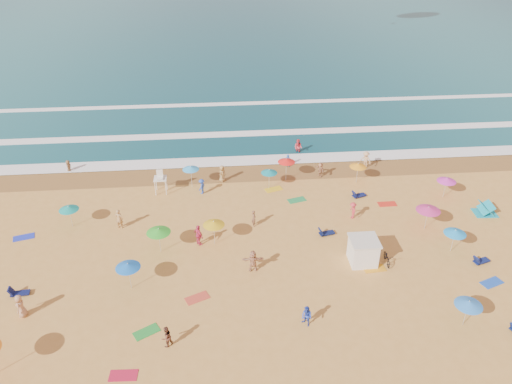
{
  "coord_description": "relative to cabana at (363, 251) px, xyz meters",
  "views": [
    {
      "loc": [
        -4.47,
        -32.86,
        24.97
      ],
      "look_at": [
        -1.13,
        6.0,
        1.5
      ],
      "focal_mm": 35.0,
      "sensor_mm": 36.0,
      "label": 1
    }
  ],
  "objects": [
    {
      "name": "towels",
      "position": [
        -5.06,
        2.07,
        -0.98
      ],
      "size": [
        47.54,
        22.22,
        0.03
      ],
      "color": "#B91737",
      "rests_on": "ground"
    },
    {
      "name": "beachgoers",
      "position": [
        -7.45,
        7.25,
        -0.17
      ],
      "size": [
        31.87,
        27.63,
        2.14
      ],
      "color": "brown",
      "rests_on": "ground"
    },
    {
      "name": "beach_umbrellas",
      "position": [
        -3.54,
        3.08,
        1.08
      ],
      "size": [
        63.17,
        28.03,
        0.79
      ],
      "color": "green",
      "rests_on": "ground"
    },
    {
      "name": "bicycle",
      "position": [
        1.9,
        -0.3,
        -0.53
      ],
      "size": [
        0.77,
        1.84,
        0.94
      ],
      "primitive_type": "imported",
      "rotation": [
        0.0,
        0.0,
        -0.09
      ],
      "color": "black",
      "rests_on": "ground"
    },
    {
      "name": "cabana",
      "position": [
        0.0,
        0.0,
        0.0
      ],
      "size": [
        2.0,
        2.0,
        2.0
      ],
      "primitive_type": "cube",
      "color": "white",
      "rests_on": "ground"
    },
    {
      "name": "ocean",
      "position": [
        -6.48,
        86.84,
        -1.0
      ],
      "size": [
        220.0,
        140.0,
        0.18
      ],
      "primitive_type": "cube",
      "color": "#0C4756",
      "rests_on": "ground"
    },
    {
      "name": "cabana_roof",
      "position": [
        0.0,
        0.0,
        1.06
      ],
      "size": [
        2.2,
        2.2,
        0.12
      ],
      "primitive_type": "cube",
      "color": "silver",
      "rests_on": "cabana"
    },
    {
      "name": "wet_sand",
      "position": [
        -6.48,
        15.34,
        -0.99
      ],
      "size": [
        220.0,
        220.0,
        0.0
      ],
      "primitive_type": "plane",
      "color": "olive",
      "rests_on": "ground"
    },
    {
      "name": "loungers",
      "position": [
        0.59,
        -1.31,
        -0.83
      ],
      "size": [
        53.89,
        23.71,
        0.34
      ],
      "color": "#0E1549",
      "rests_on": "ground"
    },
    {
      "name": "surf_foam",
      "position": [
        -6.48,
        24.16,
        -0.9
      ],
      "size": [
        200.0,
        18.7,
        0.05
      ],
      "color": "white",
      "rests_on": "ground"
    },
    {
      "name": "ground",
      "position": [
        -6.48,
        2.84,
        -1.0
      ],
      "size": [
        220.0,
        220.0,
        0.0
      ],
      "primitive_type": "plane",
      "color": "gold",
      "rests_on": "ground"
    },
    {
      "name": "lifeguard_stand",
      "position": [
        -16.53,
        12.06,
        0.05
      ],
      "size": [
        1.2,
        1.2,
        2.1
      ],
      "primitive_type": null,
      "color": "white",
      "rests_on": "ground"
    }
  ]
}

